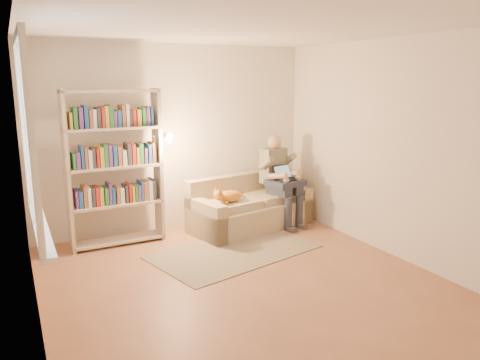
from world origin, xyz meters
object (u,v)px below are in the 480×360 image
laptop (283,176)px  person (279,175)px  cat (231,195)px  bookshelf (114,161)px  sofa (249,209)px

laptop → person: bearing=76.1°
person → cat: bearing=178.1°
bookshelf → sofa: bearing=-5.7°
cat → laptop: 0.88m
sofa → bookshelf: size_ratio=0.94×
person → laptop: size_ratio=3.69×
person → laptop: 0.12m
person → cat: person is taller
person → bookshelf: bearing=163.6°
sofa → bookshelf: (-1.86, 0.13, 0.84)m
sofa → bookshelf: bookshelf is taller
sofa → cat: sofa is taller
person → sofa: bearing=162.6°
cat → bookshelf: 1.60m
cat → laptop: (0.86, 0.03, 0.18)m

